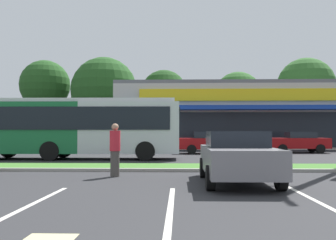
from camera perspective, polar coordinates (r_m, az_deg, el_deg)
The scene contains 17 objects.
grass_median at distance 15.24m, azimuth 2.34°, elevation -7.17°, with size 56.00×2.20×0.12m, color #427A2D.
curb_lip at distance 14.03m, azimuth 2.39°, elevation -7.63°, with size 56.00×0.24×0.12m, color #99968C.
parking_stripe_0 at distance 8.13m, azimuth -20.48°, elevation -12.15°, with size 0.12×4.80×0.01m, color silver.
parking_stripe_1 at distance 7.59m, azimuth 0.39°, elevation -13.02°, with size 0.12×4.80×0.01m, color silver.
parking_stripe_2 at distance 9.34m, azimuth 20.32°, elevation -10.79°, with size 0.12×4.80×0.01m, color silver.
storefront_building at distance 37.14m, azimuth 10.36°, elevation 0.45°, with size 22.31×12.39×5.88m.
tree_far_left at distance 50.56m, azimuth -18.21°, elevation 5.06°, with size 6.32×6.32×10.65m.
tree_left at distance 46.42m, azimuth -9.71°, elevation 4.51°, with size 7.98×7.98×10.59m.
tree_mid_left at distance 47.41m, azimuth -0.62°, elevation 4.04°, with size 5.93×5.93×9.31m.
tree_mid at distance 48.00m, azimuth 10.61°, elevation 3.64°, with size 6.01×6.01×9.06m.
tree_mid_right at distance 48.42m, azimuth 20.25°, elevation 4.81°, with size 6.88×6.88×10.44m.
city_bus at distance 21.08m, azimuth -14.24°, elevation -1.00°, with size 11.65×2.78×3.25m.
car_0 at distance 28.22m, azimuth 19.18°, elevation -3.17°, with size 4.15×1.87×1.49m.
car_1 at distance 25.92m, azimuth 6.63°, elevation -3.37°, with size 4.61×1.95×1.50m.
car_2 at distance 27.60m, azimuth -9.14°, elevation -3.35°, with size 4.16×1.90×1.41m.
car_3 at distance 11.04m, azimuth 10.44°, elevation -5.44°, with size 1.98×4.36×1.50m.
pedestrian_mid at distance 12.56m, azimuth -8.07°, elevation -4.52°, with size 0.35×0.35×1.76m.
Camera 1 is at (-0.16, -1.17, 1.48)m, focal length 40.06 mm.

